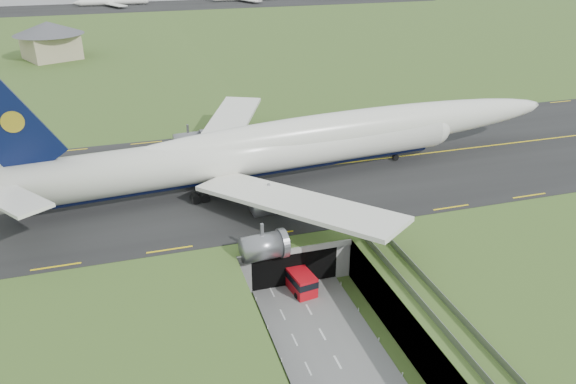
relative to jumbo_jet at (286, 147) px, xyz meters
name	(u,v)px	position (x,y,z in m)	size (l,w,h in m)	color
ground	(314,320)	(-5.27, -29.68, -11.82)	(900.00, 900.00, 0.00)	#425C25
airfield_deck	(315,301)	(-5.27, -29.68, -8.82)	(800.00, 800.00, 6.00)	gray
trench_road	(336,360)	(-5.27, -37.18, -11.72)	(12.00, 75.00, 0.20)	slate
taxiway	(251,175)	(-5.27, 3.32, -5.73)	(800.00, 44.00, 0.18)	black
tunnel_portal	(277,234)	(-5.27, -12.97, -8.48)	(17.00, 22.30, 6.00)	gray
guideway	(488,375)	(5.73, -48.79, -6.49)	(3.00, 53.00, 7.05)	#A8A8A3
jumbo_jet	(286,147)	(0.00, 0.00, 0.00)	(103.86, 64.87, 21.54)	silver
shuttle_tram	(297,277)	(-5.14, -22.25, -10.18)	(3.80, 7.60, 2.97)	red
service_building	(49,37)	(-44.36, 112.52, 1.13)	(28.46, 28.46, 11.73)	tan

